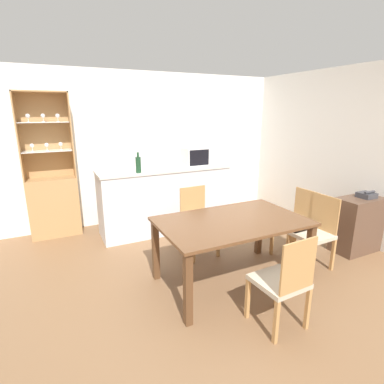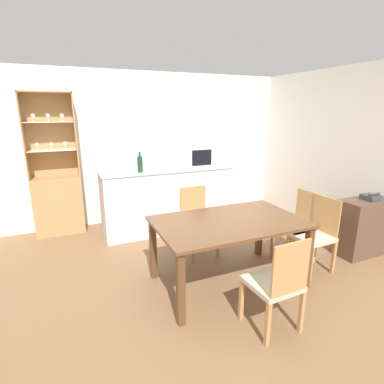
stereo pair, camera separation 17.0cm
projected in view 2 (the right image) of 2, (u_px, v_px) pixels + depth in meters
ground_plane at (214, 290)px, 3.29m from camera, size 18.00×18.00×0.00m
wall_back at (147, 148)px, 5.29m from camera, size 6.80×0.06×2.55m
wall_right at (368, 157)px, 4.21m from camera, size 0.06×4.60×2.55m
kitchen_counter at (167, 199)px, 4.89m from camera, size 2.09×0.63×1.03m
display_cabinet at (57, 194)px, 4.71m from camera, size 0.72×0.33×2.18m
dining_table at (229, 229)px, 3.28m from camera, size 1.60×1.00×0.76m
dining_chair_head_far at (198, 221)px, 4.06m from camera, size 0.43×0.43×0.91m
dining_chair_side_right_far at (298, 226)px, 3.90m from camera, size 0.44×0.44×0.91m
dining_chair_side_right_near at (315, 235)px, 3.63m from camera, size 0.43×0.43×0.91m
dining_chair_head_near at (276, 284)px, 2.60m from camera, size 0.43×0.43×0.91m
microwave at (202, 156)px, 4.98m from camera, size 0.53×0.33×0.29m
wine_bottle at (140, 164)px, 4.37m from camera, size 0.08×0.08×0.30m
side_cabinet at (361, 227)px, 4.05m from camera, size 0.63×0.37×0.77m
telephone at (371, 197)px, 3.95m from camera, size 0.21×0.19×0.10m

